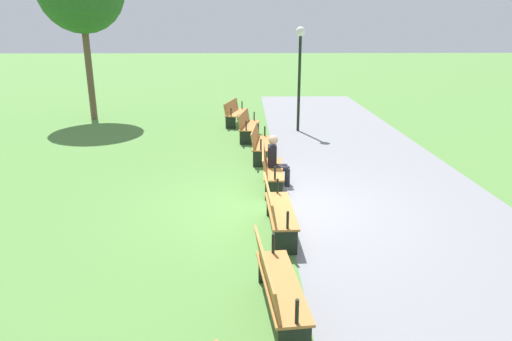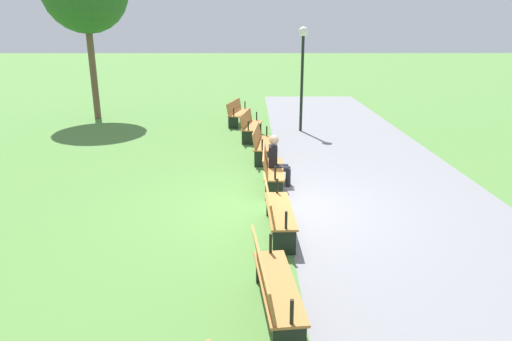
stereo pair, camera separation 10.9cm
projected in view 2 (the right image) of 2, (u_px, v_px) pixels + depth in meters
name	position (u px, v px, depth m)	size (l,w,h in m)	color
ground_plane	(277.00, 207.00, 9.25)	(120.00, 120.00, 0.00)	#54843D
path_paving	(398.00, 207.00, 9.27)	(31.44, 4.66, 0.01)	gray
bench_0	(237.00, 112.00, 17.14)	(1.80, 0.87, 0.89)	#B27538
bench_1	(250.00, 125.00, 14.88)	(1.79, 0.76, 0.89)	#B27538
bench_2	(261.00, 142.00, 12.58)	(1.78, 0.65, 0.89)	#B27538
bench_3	(271.00, 168.00, 10.27)	(1.75, 0.53, 0.89)	#B27538
bench_4	(276.00, 209.00, 7.95)	(1.75, 0.53, 0.89)	#B27538
bench_5	(273.00, 283.00, 5.63)	(1.78, 0.65, 0.89)	#B27538
person_seated	(277.00, 159.00, 10.38)	(0.33, 0.53, 1.20)	black
lamp_post	(303.00, 59.00, 15.39)	(0.32, 0.32, 3.58)	black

